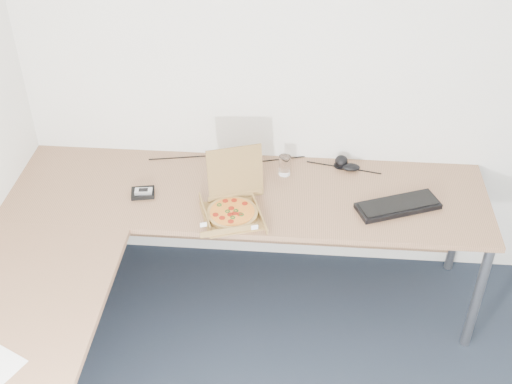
# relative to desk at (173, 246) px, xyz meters

# --- Properties ---
(room_shell) EXTENTS (3.50, 3.50, 2.50)m
(room_shell) POSITION_rel_desk_xyz_m (0.82, -0.97, 0.55)
(room_shell) COLOR white
(room_shell) RESTS_ON ground
(desk) EXTENTS (2.50, 2.20, 0.73)m
(desk) POSITION_rel_desk_xyz_m (0.00, 0.00, 0.00)
(desk) COLOR #986C4B
(desk) RESTS_ON ground
(pizza_box) EXTENTS (0.28, 0.33, 0.29)m
(pizza_box) POSITION_rel_desk_xyz_m (0.26, 0.23, 0.06)
(pizza_box) COLOR olive
(pizza_box) RESTS_ON desk
(drinking_glass) EXTENTS (0.06, 0.06, 0.11)m
(drinking_glass) POSITION_rel_desk_xyz_m (0.51, 0.60, 0.09)
(drinking_glass) COLOR silver
(drinking_glass) RESTS_ON desk
(keyboard) EXTENTS (0.45, 0.30, 0.03)m
(keyboard) POSITION_rel_desk_xyz_m (1.09, 0.35, 0.04)
(keyboard) COLOR black
(keyboard) RESTS_ON desk
(mouse) EXTENTS (0.11, 0.09, 0.04)m
(mouse) POSITION_rel_desk_xyz_m (0.87, 0.67, 0.05)
(mouse) COLOR black
(mouse) RESTS_ON desk
(wallet) EXTENTS (0.14, 0.12, 0.02)m
(wallet) POSITION_rel_desk_xyz_m (-0.22, 0.36, 0.04)
(wallet) COLOR black
(wallet) RESTS_ON desk
(phone) EXTENTS (0.09, 0.06, 0.02)m
(phone) POSITION_rel_desk_xyz_m (-0.21, 0.35, 0.06)
(phone) COLOR #B2B5BA
(phone) RESTS_ON wallet
(dome_speaker) EXTENTS (0.08, 0.08, 0.07)m
(dome_speaker) POSITION_rel_desk_xyz_m (0.81, 0.71, 0.06)
(dome_speaker) COLOR black
(dome_speaker) RESTS_ON desk
(cable_bundle) EXTENTS (0.62, 0.13, 0.01)m
(cable_bundle) POSITION_rel_desk_xyz_m (0.36, 0.71, 0.03)
(cable_bundle) COLOR black
(cable_bundle) RESTS_ON desk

